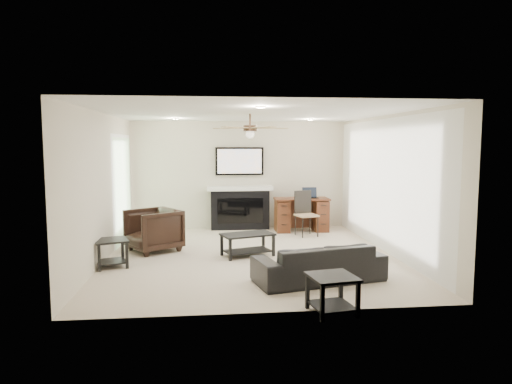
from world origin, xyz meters
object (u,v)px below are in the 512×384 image
Objects in this scene: armchair at (153,230)px; coffee_table at (248,245)px; sofa at (319,263)px; desk at (301,215)px; fireplace_unit at (240,188)px.

armchair reaches higher than coffee_table.
desk reaches higher than sofa.
armchair is 3.52m from desk.
sofa is 1.84m from coffee_table.
fireplace_unit is 1.57× the size of desk.
desk is (1.42, 2.18, 0.18)m from coffee_table.
fireplace_unit is (1.75, 2.02, 0.56)m from armchair.
armchair reaches higher than desk.
sofa is 3.81m from desk.
sofa is 2.16× the size of armchair.
coffee_table is 2.60m from desk.
sofa is at bearing -79.17° from coffee_table.
armchair is at bearing -130.85° from fireplace_unit.
armchair is 0.45× the size of fireplace_unit.
fireplace_unit is at bearing -91.79° from sofa.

